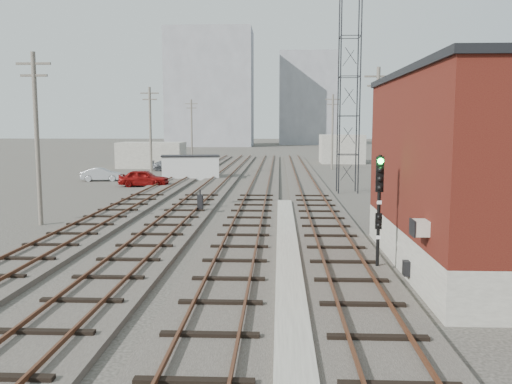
# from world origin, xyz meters

# --- Properties ---
(ground) EXTENTS (320.00, 320.00, 0.00)m
(ground) POSITION_xyz_m (0.00, 60.00, 0.00)
(ground) COLOR #282621
(ground) RESTS_ON ground
(track_right) EXTENTS (3.20, 90.00, 0.39)m
(track_right) POSITION_xyz_m (2.50, 39.00, 0.11)
(track_right) COLOR #332D28
(track_right) RESTS_ON ground
(track_mid_right) EXTENTS (3.20, 90.00, 0.39)m
(track_mid_right) POSITION_xyz_m (-1.50, 39.00, 0.11)
(track_mid_right) COLOR #332D28
(track_mid_right) RESTS_ON ground
(track_mid_left) EXTENTS (3.20, 90.00, 0.39)m
(track_mid_left) POSITION_xyz_m (-5.50, 39.00, 0.11)
(track_mid_left) COLOR #332D28
(track_mid_left) RESTS_ON ground
(track_left) EXTENTS (3.20, 90.00, 0.39)m
(track_left) POSITION_xyz_m (-9.50, 39.00, 0.11)
(track_left) COLOR #332D28
(track_left) RESTS_ON ground
(platform_curb) EXTENTS (0.90, 28.00, 0.26)m
(platform_curb) POSITION_xyz_m (0.50, 14.00, 0.13)
(platform_curb) COLOR gray
(platform_curb) RESTS_ON ground
(brick_building) EXTENTS (6.54, 12.20, 7.22)m
(brick_building) POSITION_xyz_m (7.50, 12.00, 3.63)
(brick_building) COLOR gray
(brick_building) RESTS_ON ground
(lattice_tower) EXTENTS (1.60, 1.60, 15.00)m
(lattice_tower) POSITION_xyz_m (5.50, 35.00, 7.50)
(lattice_tower) COLOR black
(lattice_tower) RESTS_ON ground
(utility_pole_left_a) EXTENTS (1.80, 0.24, 9.00)m
(utility_pole_left_a) POSITION_xyz_m (-12.50, 20.00, 4.80)
(utility_pole_left_a) COLOR #595147
(utility_pole_left_a) RESTS_ON ground
(utility_pole_left_b) EXTENTS (1.80, 0.24, 9.00)m
(utility_pole_left_b) POSITION_xyz_m (-12.50, 45.00, 4.80)
(utility_pole_left_b) COLOR #595147
(utility_pole_left_b) RESTS_ON ground
(utility_pole_left_c) EXTENTS (1.80, 0.24, 9.00)m
(utility_pole_left_c) POSITION_xyz_m (-12.50, 70.00, 4.80)
(utility_pole_left_c) COLOR #595147
(utility_pole_left_c) RESTS_ON ground
(utility_pole_right_a) EXTENTS (1.80, 0.24, 9.00)m
(utility_pole_right_a) POSITION_xyz_m (6.50, 28.00, 4.80)
(utility_pole_right_a) COLOR #595147
(utility_pole_right_a) RESTS_ON ground
(utility_pole_right_b) EXTENTS (1.80, 0.24, 9.00)m
(utility_pole_right_b) POSITION_xyz_m (6.50, 58.00, 4.80)
(utility_pole_right_b) COLOR #595147
(utility_pole_right_b) RESTS_ON ground
(apartment_left) EXTENTS (22.00, 14.00, 30.00)m
(apartment_left) POSITION_xyz_m (-18.00, 135.00, 15.00)
(apartment_left) COLOR gray
(apartment_left) RESTS_ON ground
(apartment_right) EXTENTS (16.00, 12.00, 26.00)m
(apartment_right) POSITION_xyz_m (8.00, 150.00, 13.00)
(apartment_right) COLOR gray
(apartment_right) RESTS_ON ground
(shed_left) EXTENTS (8.00, 5.00, 3.20)m
(shed_left) POSITION_xyz_m (-16.00, 60.00, 1.60)
(shed_left) COLOR gray
(shed_left) RESTS_ON ground
(shed_right) EXTENTS (6.00, 6.00, 4.00)m
(shed_right) POSITION_xyz_m (9.00, 70.00, 2.00)
(shed_right) COLOR gray
(shed_right) RESTS_ON ground
(signal_mast) EXTENTS (0.40, 0.42, 4.20)m
(signal_mast) POSITION_xyz_m (3.70, 11.41, 2.49)
(signal_mast) COLOR gray
(signal_mast) RESTS_ON ground
(switch_stand) EXTENTS (0.33, 0.33, 1.34)m
(switch_stand) POSITION_xyz_m (-4.59, 24.11, 0.63)
(switch_stand) COLOR black
(switch_stand) RESTS_ON ground
(site_trailer) EXTENTS (6.01, 3.43, 2.38)m
(site_trailer) POSITION_xyz_m (-8.62, 45.01, 1.20)
(site_trailer) COLOR silver
(site_trailer) RESTS_ON ground
(car_red) EXTENTS (4.33, 1.78, 1.47)m
(car_red) POSITION_xyz_m (-11.61, 38.52, 0.73)
(car_red) COLOR maroon
(car_red) RESTS_ON ground
(car_silver) EXTENTS (3.93, 1.85, 1.25)m
(car_silver) POSITION_xyz_m (-16.85, 43.06, 0.62)
(car_silver) COLOR #9FA2A7
(car_silver) RESTS_ON ground
(car_grey) EXTENTS (4.36, 2.06, 1.23)m
(car_grey) POSITION_xyz_m (-12.81, 55.27, 0.61)
(car_grey) COLOR slate
(car_grey) RESTS_ON ground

